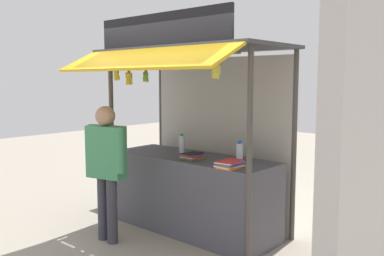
{
  "coord_description": "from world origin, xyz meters",
  "views": [
    {
      "loc": [
        3.39,
        -3.84,
        1.87
      ],
      "look_at": [
        0.0,
        0.0,
        1.29
      ],
      "focal_mm": 39.64,
      "sensor_mm": 36.0,
      "label": 1
    }
  ],
  "objects_px": {
    "banana_bunch_rightmost": "(216,71)",
    "banana_bunch_inner_left": "(129,78)",
    "water_bottle_front_right": "(241,150)",
    "banana_bunch_leftmost": "(146,77)",
    "vendor_person": "(106,161)",
    "banana_bunch_inner_right": "(116,74)",
    "water_bottle_center": "(182,144)",
    "magazine_stack_front_left": "(192,156)",
    "plastic_crate": "(123,196)",
    "magazine_stack_mid_right": "(230,164)",
    "water_bottle_far_right": "(239,152)"
  },
  "relations": [
    {
      "from": "banana_bunch_inner_left",
      "to": "plastic_crate",
      "type": "relative_size",
      "value": 0.71
    },
    {
      "from": "banana_bunch_inner_right",
      "to": "banana_bunch_leftmost",
      "type": "height_order",
      "value": "same"
    },
    {
      "from": "water_bottle_far_right",
      "to": "banana_bunch_inner_right",
      "type": "height_order",
      "value": "banana_bunch_inner_right"
    },
    {
      "from": "vendor_person",
      "to": "plastic_crate",
      "type": "xyz_separation_m",
      "value": [
        -0.93,
        1.0,
        -0.8
      ]
    },
    {
      "from": "water_bottle_far_right",
      "to": "magazine_stack_front_left",
      "type": "bearing_deg",
      "value": -156.35
    },
    {
      "from": "plastic_crate",
      "to": "water_bottle_center",
      "type": "bearing_deg",
      "value": 1.34
    },
    {
      "from": "banana_bunch_rightmost",
      "to": "banana_bunch_inner_right",
      "type": "relative_size",
      "value": 0.93
    },
    {
      "from": "banana_bunch_rightmost",
      "to": "banana_bunch_leftmost",
      "type": "relative_size",
      "value": 0.87
    },
    {
      "from": "magazine_stack_front_left",
      "to": "banana_bunch_rightmost",
      "type": "xyz_separation_m",
      "value": [
        0.61,
        -0.33,
        0.98
      ]
    },
    {
      "from": "water_bottle_center",
      "to": "magazine_stack_mid_right",
      "type": "bearing_deg",
      "value": -18.74
    },
    {
      "from": "banana_bunch_inner_left",
      "to": "vendor_person",
      "type": "distance_m",
      "value": 1.04
    },
    {
      "from": "banana_bunch_rightmost",
      "to": "banana_bunch_inner_left",
      "type": "relative_size",
      "value": 0.77
    },
    {
      "from": "water_bottle_front_right",
      "to": "plastic_crate",
      "type": "height_order",
      "value": "water_bottle_front_right"
    },
    {
      "from": "water_bottle_center",
      "to": "magazine_stack_mid_right",
      "type": "height_order",
      "value": "water_bottle_center"
    },
    {
      "from": "banana_bunch_leftmost",
      "to": "banana_bunch_rightmost",
      "type": "bearing_deg",
      "value": 0.13
    },
    {
      "from": "water_bottle_front_right",
      "to": "vendor_person",
      "type": "distance_m",
      "value": 1.57
    },
    {
      "from": "water_bottle_center",
      "to": "magazine_stack_front_left",
      "type": "xyz_separation_m",
      "value": [
        0.4,
        -0.25,
        -0.08
      ]
    },
    {
      "from": "banana_bunch_inner_left",
      "to": "banana_bunch_rightmost",
      "type": "bearing_deg",
      "value": 0.08
    },
    {
      "from": "banana_bunch_inner_right",
      "to": "banana_bunch_inner_left",
      "type": "bearing_deg",
      "value": 0.15
    },
    {
      "from": "banana_bunch_inner_right",
      "to": "banana_bunch_inner_left",
      "type": "height_order",
      "value": "same"
    },
    {
      "from": "water_bottle_center",
      "to": "banana_bunch_inner_left",
      "type": "relative_size",
      "value": 0.8
    },
    {
      "from": "banana_bunch_rightmost",
      "to": "banana_bunch_inner_left",
      "type": "distance_m",
      "value": 1.34
    },
    {
      "from": "water_bottle_center",
      "to": "banana_bunch_rightmost",
      "type": "height_order",
      "value": "banana_bunch_rightmost"
    },
    {
      "from": "banana_bunch_inner_right",
      "to": "magazine_stack_front_left",
      "type": "bearing_deg",
      "value": 18.91
    },
    {
      "from": "banana_bunch_inner_right",
      "to": "vendor_person",
      "type": "relative_size",
      "value": 0.16
    },
    {
      "from": "magazine_stack_mid_right",
      "to": "vendor_person",
      "type": "xyz_separation_m",
      "value": [
        -1.26,
        -0.67,
        -0.03
      ]
    },
    {
      "from": "banana_bunch_leftmost",
      "to": "water_bottle_center",
      "type": "bearing_deg",
      "value": 86.98
    },
    {
      "from": "water_bottle_center",
      "to": "plastic_crate",
      "type": "bearing_deg",
      "value": -178.66
    },
    {
      "from": "plastic_crate",
      "to": "banana_bunch_inner_left",
      "type": "bearing_deg",
      "value": -33.63
    },
    {
      "from": "banana_bunch_rightmost",
      "to": "vendor_person",
      "type": "xyz_separation_m",
      "value": [
        -1.24,
        -0.44,
        -1.0
      ]
    },
    {
      "from": "magazine_stack_front_left",
      "to": "banana_bunch_leftmost",
      "type": "distance_m",
      "value": 1.08
    },
    {
      "from": "banana_bunch_inner_right",
      "to": "vendor_person",
      "type": "xyz_separation_m",
      "value": [
        0.34,
        -0.44,
        -0.99
      ]
    },
    {
      "from": "banana_bunch_inner_left",
      "to": "plastic_crate",
      "type": "bearing_deg",
      "value": 146.37
    },
    {
      "from": "banana_bunch_leftmost",
      "to": "vendor_person",
      "type": "height_order",
      "value": "banana_bunch_leftmost"
    },
    {
      "from": "magazine_stack_front_left",
      "to": "plastic_crate",
      "type": "height_order",
      "value": "magazine_stack_front_left"
    },
    {
      "from": "banana_bunch_leftmost",
      "to": "vendor_person",
      "type": "relative_size",
      "value": 0.18
    },
    {
      "from": "banana_bunch_inner_left",
      "to": "plastic_crate",
      "type": "xyz_separation_m",
      "value": [
        -0.83,
        0.55,
        -1.73
      ]
    },
    {
      "from": "magazine_stack_mid_right",
      "to": "magazine_stack_front_left",
      "type": "bearing_deg",
      "value": 171.12
    },
    {
      "from": "water_bottle_front_right",
      "to": "banana_bunch_rightmost",
      "type": "relative_size",
      "value": 0.91
    },
    {
      "from": "plastic_crate",
      "to": "magazine_stack_mid_right",
      "type": "bearing_deg",
      "value": -8.34
    },
    {
      "from": "magazine_stack_front_left",
      "to": "banana_bunch_leftmost",
      "type": "relative_size",
      "value": 0.94
    },
    {
      "from": "magazine_stack_front_left",
      "to": "banana_bunch_inner_right",
      "type": "xyz_separation_m",
      "value": [
        -0.97,
        -0.33,
        0.97
      ]
    },
    {
      "from": "magazine_stack_mid_right",
      "to": "banana_bunch_inner_left",
      "type": "xyz_separation_m",
      "value": [
        -1.36,
        -0.23,
        0.91
      ]
    },
    {
      "from": "water_bottle_front_right",
      "to": "banana_bunch_rightmost",
      "type": "bearing_deg",
      "value": -74.81
    },
    {
      "from": "water_bottle_front_right",
      "to": "banana_bunch_inner_left",
      "type": "relative_size",
      "value": 0.71
    },
    {
      "from": "water_bottle_front_right",
      "to": "banana_bunch_leftmost",
      "type": "relative_size",
      "value": 0.8
    },
    {
      "from": "banana_bunch_inner_right",
      "to": "banana_bunch_inner_left",
      "type": "relative_size",
      "value": 0.83
    },
    {
      "from": "water_bottle_far_right",
      "to": "magazine_stack_mid_right",
      "type": "distance_m",
      "value": 0.35
    },
    {
      "from": "water_bottle_front_right",
      "to": "vendor_person",
      "type": "relative_size",
      "value": 0.14
    },
    {
      "from": "water_bottle_front_right",
      "to": "banana_bunch_leftmost",
      "type": "height_order",
      "value": "banana_bunch_leftmost"
    }
  ]
}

